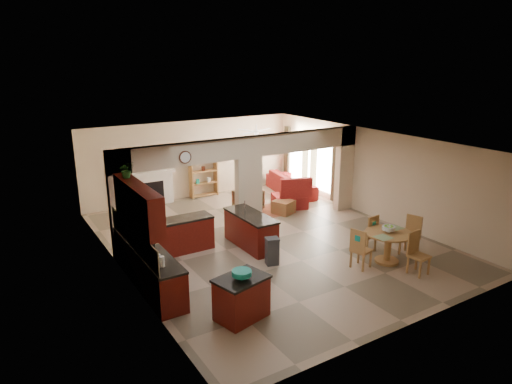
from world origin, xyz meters
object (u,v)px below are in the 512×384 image
armchair (248,200)px  sofa (291,184)px  dining_table (388,243)px  kitchen_island (241,298)px

armchair → sofa: bearing=-172.9°
armchair → dining_table: bearing=86.0°
dining_table → kitchen_island: bearing=-176.1°
dining_table → armchair: size_ratio=1.44×
kitchen_island → dining_table: 4.39m
sofa → armchair: size_ratio=3.20×
kitchen_island → dining_table: kitchen_island is taller
kitchen_island → sofa: (5.90, 6.50, -0.06)m
kitchen_island → armchair: size_ratio=1.42×
kitchen_island → dining_table: bearing=-9.6°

